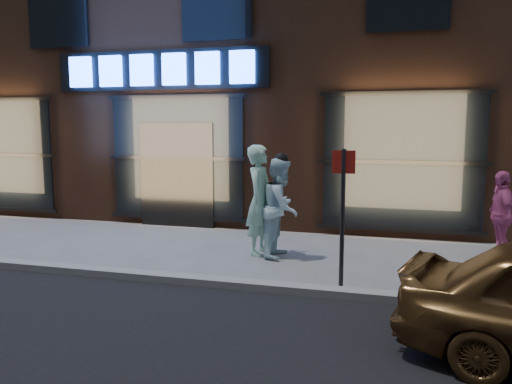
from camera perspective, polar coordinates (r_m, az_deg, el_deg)
ground at (r=8.57m, az=-19.78°, el=-8.77°), size 90.00×90.00×0.00m
curb at (r=8.55m, az=-19.80°, el=-8.38°), size 60.00×0.25×0.12m
storefront_building at (r=15.70m, az=-2.92°, el=17.91°), size 30.20×8.28×10.30m
man_bowtie at (r=9.07m, az=0.50°, el=-0.92°), size 0.55×0.77×2.01m
man_cap at (r=8.95m, az=2.88°, el=-1.77°), size 0.73×0.91×1.78m
passerby at (r=9.75m, az=26.15°, el=-2.41°), size 0.50×0.96×1.57m
sign_post at (r=7.15m, az=9.88°, el=-1.56°), size 0.32×0.06×2.03m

